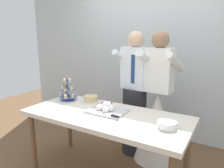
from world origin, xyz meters
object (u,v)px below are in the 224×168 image
at_px(cupcake_stand, 68,91).
at_px(plate_stack, 167,125).
at_px(person_groom, 135,101).
at_px(dessert_table, 106,120).
at_px(person_bride, 157,117).
at_px(main_cake_tray, 107,109).
at_px(round_cake, 91,99).

bearing_deg(cupcake_stand, plate_stack, -8.51).
bearing_deg(person_groom, dessert_table, -93.12).
height_order(cupcake_stand, person_bride, person_bride).
xyz_separation_m(main_cake_tray, round_cake, (-0.37, 0.21, -0.00)).
distance_m(dessert_table, main_cake_tray, 0.12).
relative_size(plate_stack, person_groom, 0.11).
xyz_separation_m(main_cake_tray, plate_stack, (0.70, -0.08, -0.01)).
distance_m(dessert_table, plate_stack, 0.69).
xyz_separation_m(cupcake_stand, plate_stack, (1.37, -0.21, -0.08)).
bearing_deg(dessert_table, plate_stack, -2.34).
xyz_separation_m(main_cake_tray, person_groom, (0.05, 0.62, -0.07)).
relative_size(round_cake, person_groom, 0.14).
bearing_deg(round_cake, main_cake_tray, -29.47).
relative_size(cupcake_stand, person_groom, 0.18).
bearing_deg(dessert_table, round_cake, 145.93).
relative_size(cupcake_stand, person_bride, 0.18).
bearing_deg(main_cake_tray, cupcake_stand, 169.47).
relative_size(main_cake_tray, person_groom, 0.26).
height_order(cupcake_stand, plate_stack, cupcake_stand).
relative_size(cupcake_stand, main_cake_tray, 0.70).
bearing_deg(cupcake_stand, round_cake, 15.05).
relative_size(dessert_table, person_bride, 1.08).
distance_m(dessert_table, person_groom, 0.68).
bearing_deg(cupcake_stand, main_cake_tray, -10.53).
distance_m(cupcake_stand, person_bride, 1.20).
xyz_separation_m(round_cake, person_groom, (0.42, 0.42, -0.07)).
xyz_separation_m(round_cake, person_bride, (0.74, 0.40, -0.23)).
bearing_deg(main_cake_tray, round_cake, 150.53).
relative_size(person_groom, person_bride, 1.00).
xyz_separation_m(plate_stack, person_groom, (-0.64, 0.70, -0.06)).
height_order(main_cake_tray, round_cake, main_cake_tray).
bearing_deg(round_cake, person_groom, 44.63).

